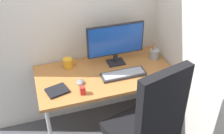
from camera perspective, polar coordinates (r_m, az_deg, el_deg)
name	(u,v)px	position (r m, az deg, el deg)	size (l,w,h in m)	color
ground_plane	(106,127)	(3.01, -1.23, -12.47)	(8.00, 8.00, 0.00)	#4C4C51
desk	(105,78)	(2.57, -1.41, -2.26)	(1.27, 0.66, 0.71)	#B27038
office_chair	(148,127)	(2.15, 7.44, -12.34)	(0.66, 0.64, 1.22)	black
monitor	(116,41)	(2.57, 0.77, 5.39)	(0.55, 0.13, 0.41)	black
keyboard	(123,74)	(2.50, 2.39, -1.52)	(0.41, 0.14, 0.03)	#333338
mouse	(80,82)	(2.41, -6.66, -3.12)	(0.07, 0.09, 0.03)	slate
pen_holder	(154,54)	(2.76, 8.81, 2.70)	(0.09, 0.09, 0.17)	#9EA0A5
notebook	(57,91)	(2.36, -11.37, -4.85)	(0.17, 0.14, 0.02)	black
coffee_mug	(68,63)	(2.63, -9.16, 0.83)	(0.12, 0.09, 0.09)	orange
desk_clamp_accessory	(83,90)	(2.29, -6.17, -4.84)	(0.04, 0.04, 0.07)	red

